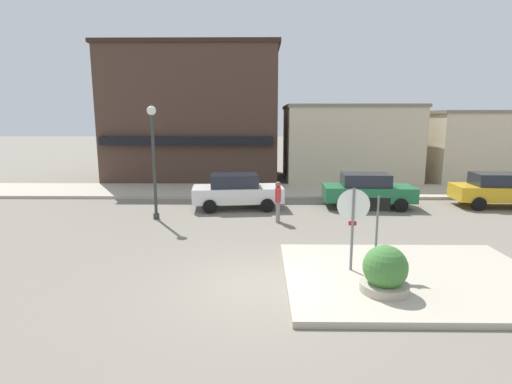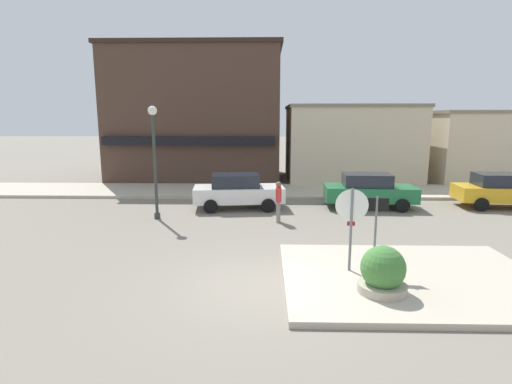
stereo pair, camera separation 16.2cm
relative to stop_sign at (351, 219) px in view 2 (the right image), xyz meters
name	(u,v)px [view 2 (the right image)]	position (x,y,z in m)	size (l,w,h in m)	color
ground_plane	(259,287)	(-2.32, -0.76, -1.52)	(160.00, 160.00, 0.00)	gray
sidewalk_corner	(411,278)	(1.49, -0.32, -1.44)	(6.40, 4.80, 0.15)	#B7AD99
kerb_far	(263,191)	(-2.32, 11.77, -1.44)	(80.00, 4.00, 0.15)	#B7AD99
stop_sign	(351,219)	(0.00, 0.00, 0.00)	(0.82, 0.10, 2.30)	slate
one_way_sign	(376,226)	(0.63, 0.02, -0.19)	(0.60, 0.08, 2.10)	slate
planter	(383,275)	(0.47, -1.31, -0.96)	(1.10, 1.10, 1.23)	#ADA38E
lamp_post	(154,146)	(-6.57, 5.78, 1.44)	(0.36, 0.36, 4.54)	#333833
parked_car_nearest	(238,191)	(-3.42, 7.74, -0.71)	(4.16, 2.19, 1.56)	white
parked_car_second	(369,190)	(2.50, 8.04, -0.71)	(4.07, 2.02, 1.56)	#1E6B3D
parked_car_third	(502,190)	(8.54, 8.21, -0.71)	(4.11, 2.10, 1.56)	gold
pedestrian_crossing_near	(278,200)	(-1.67, 5.36, -0.65)	(0.22, 0.55, 1.61)	gray
building_corner_shop	(198,115)	(-6.73, 17.26, 2.73)	(11.04, 7.46, 8.48)	#473328
building_storefront_left_near	(349,143)	(3.27, 16.61, 0.90)	(8.12, 6.66, 4.83)	beige
building_storefront_left_mid	(497,146)	(12.73, 16.33, 0.72)	(9.15, 6.12, 4.47)	beige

